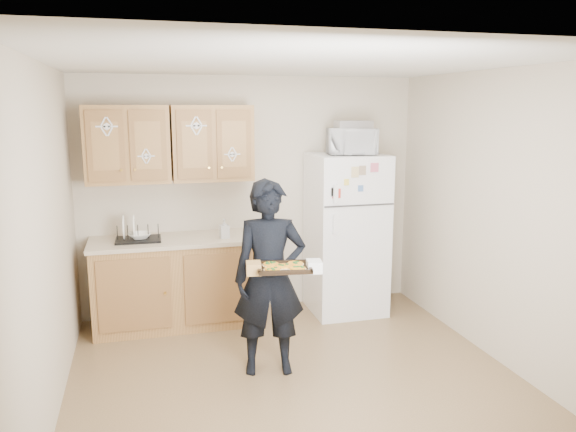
{
  "coord_description": "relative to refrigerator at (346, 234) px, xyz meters",
  "views": [
    {
      "loc": [
        -1.15,
        -4.05,
        2.18
      ],
      "look_at": [
        0.05,
        0.45,
        1.28
      ],
      "focal_mm": 35.0,
      "sensor_mm": 36.0,
      "label": 1
    }
  ],
  "objects": [
    {
      "name": "wall_back",
      "position": [
        -0.95,
        0.37,
        0.4
      ],
      "size": [
        3.6,
        0.04,
        2.5
      ],
      "primitive_type": "cube",
      "color": "beige",
      "rests_on": "floor"
    },
    {
      "name": "wall_right",
      "position": [
        0.85,
        -1.43,
        0.4
      ],
      "size": [
        0.04,
        3.6,
        2.5
      ],
      "primitive_type": "cube",
      "color": "beige",
      "rests_on": "floor"
    },
    {
      "name": "wall_front",
      "position": [
        -0.95,
        -3.23,
        0.4
      ],
      "size": [
        3.6,
        0.04,
        2.5
      ],
      "primitive_type": "cube",
      "color": "beige",
      "rests_on": "floor"
    },
    {
      "name": "soap_bottle",
      "position": [
        -1.31,
        -0.07,
        0.15
      ],
      "size": [
        0.1,
        0.1,
        0.19
      ],
      "primitive_type": "imported",
      "rotation": [
        0.0,
        0.0,
        0.14
      ],
      "color": "white",
      "rests_on": "countertop"
    },
    {
      "name": "pizza_front_right",
      "position": [
        -0.98,
        -1.56,
        0.14
      ],
      "size": [
        0.13,
        0.13,
        0.02
      ],
      "primitive_type": "cylinder",
      "color": "orange",
      "rests_on": "baking_tray"
    },
    {
      "name": "pizza_back_left",
      "position": [
        -1.15,
        -1.4,
        0.14
      ],
      "size": [
        0.13,
        0.13,
        0.02
      ],
      "primitive_type": "cylinder",
      "color": "orange",
      "rests_on": "baking_tray"
    },
    {
      "name": "dish_rack",
      "position": [
        -2.14,
        0.05,
        0.14
      ],
      "size": [
        0.44,
        0.33,
        0.17
      ],
      "primitive_type": "cube",
      "rotation": [
        0.0,
        0.0,
        -0.02
      ],
      "color": "black",
      "rests_on": "countertop"
    },
    {
      "name": "pizza_center",
      "position": [
        -1.07,
        -1.48,
        0.14
      ],
      "size": [
        0.13,
        0.13,
        0.02
      ],
      "primitive_type": "cylinder",
      "color": "orange",
      "rests_on": "baking_tray"
    },
    {
      "name": "wall_left",
      "position": [
        -2.75,
        -1.43,
        0.4
      ],
      "size": [
        0.04,
        3.6,
        2.5
      ],
      "primitive_type": "cube",
      "color": "beige",
      "rests_on": "floor"
    },
    {
      "name": "upper_cab_left",
      "position": [
        -2.2,
        0.18,
        0.98
      ],
      "size": [
        0.8,
        0.33,
        0.75
      ],
      "primitive_type": "cube",
      "color": "brown",
      "rests_on": "wall_back"
    },
    {
      "name": "ceiling",
      "position": [
        -0.95,
        -1.43,
        1.65
      ],
      "size": [
        3.6,
        3.6,
        0.0
      ],
      "primitive_type": "plane",
      "color": "silver",
      "rests_on": "wall_back"
    },
    {
      "name": "baking_tray",
      "position": [
        -1.07,
        -1.48,
        0.12
      ],
      "size": [
        0.45,
        0.35,
        0.04
      ],
      "primitive_type": "cube",
      "rotation": [
        0.0,
        0.0,
        -0.15
      ],
      "color": "black",
      "rests_on": "person"
    },
    {
      "name": "upper_cab_right",
      "position": [
        -1.38,
        0.18,
        0.98
      ],
      "size": [
        0.8,
        0.33,
        0.75
      ],
      "primitive_type": "cube",
      "color": "brown",
      "rests_on": "wall_back"
    },
    {
      "name": "pizza_front_left",
      "position": [
        -1.17,
        -1.54,
        0.14
      ],
      "size": [
        0.13,
        0.13,
        0.02
      ],
      "primitive_type": "cylinder",
      "color": "orange",
      "rests_on": "baking_tray"
    },
    {
      "name": "cereal_box",
      "position": [
        0.52,
        0.24,
        -0.69
      ],
      "size": [
        0.2,
        0.07,
        0.32
      ],
      "primitive_type": "cube",
      "color": "gold",
      "rests_on": "floor"
    },
    {
      "name": "refrigerator",
      "position": [
        0.0,
        0.0,
        0.0
      ],
      "size": [
        0.75,
        0.7,
        1.7
      ],
      "primitive_type": "cube",
      "color": "white",
      "rests_on": "floor"
    },
    {
      "name": "person",
      "position": [
        -1.11,
        -1.19,
        -0.04
      ],
      "size": [
        0.64,
        0.47,
        1.62
      ],
      "primitive_type": "imported",
      "rotation": [
        0.0,
        0.0,
        -0.15
      ],
      "color": "black",
      "rests_on": "floor"
    },
    {
      "name": "countertop",
      "position": [
        -1.8,
        0.05,
        0.03
      ],
      "size": [
        1.64,
        0.64,
        0.04
      ],
      "primitive_type": "cube",
      "color": "beige",
      "rests_on": "base_cabinet"
    },
    {
      "name": "microwave",
      "position": [
        0.02,
        -0.05,
        0.98
      ],
      "size": [
        0.53,
        0.4,
        0.27
      ],
      "primitive_type": "imported",
      "rotation": [
        0.0,
        0.0,
        -0.15
      ],
      "color": "white",
      "rests_on": "refrigerator"
    },
    {
      "name": "bowl",
      "position": [
        -2.13,
        0.05,
        0.1
      ],
      "size": [
        0.25,
        0.25,
        0.05
      ],
      "primitive_type": "imported",
      "rotation": [
        0.0,
        0.0,
        0.15
      ],
      "color": "white",
      "rests_on": "dish_rack"
    },
    {
      "name": "foil_pan",
      "position": [
        0.05,
        -0.02,
        1.16
      ],
      "size": [
        0.37,
        0.27,
        0.08
      ],
      "primitive_type": "cube",
      "rotation": [
        0.0,
        0.0,
        -0.07
      ],
      "color": "#ABACB2",
      "rests_on": "microwave"
    },
    {
      "name": "floor",
      "position": [
        -0.95,
        -1.43,
        -0.85
      ],
      "size": [
        3.6,
        3.6,
        0.0
      ],
      "primitive_type": "plane",
      "color": "brown",
      "rests_on": "ground"
    },
    {
      "name": "pizza_back_right",
      "position": [
        -0.96,
        -1.43,
        0.14
      ],
      "size": [
        0.13,
        0.13,
        0.02
      ],
      "primitive_type": "cylinder",
      "color": "orange",
      "rests_on": "baking_tray"
    },
    {
      "name": "base_cabinet",
      "position": [
        -1.8,
        0.05,
        -0.42
      ],
      "size": [
        1.6,
        0.6,
        0.86
      ],
      "primitive_type": "cube",
      "color": "brown",
      "rests_on": "floor"
    }
  ]
}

